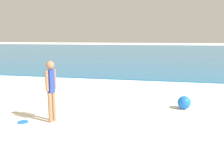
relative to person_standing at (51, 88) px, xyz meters
The scene contains 4 objects.
water 37.19m from the person_standing, 87.15° to the left, with size 160.00×60.00×0.06m, color #1E6B9E.
person_standing is the anchor object (origin of this frame).
frisbee 1.25m from the person_standing, 161.59° to the right, with size 0.29×0.29×0.03m, color blue.
beach_ball 4.29m from the person_standing, 29.76° to the left, with size 0.43×0.43×0.43m, color blue.
Camera 1 is at (1.23, 0.26, 2.33)m, focal length 39.80 mm.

